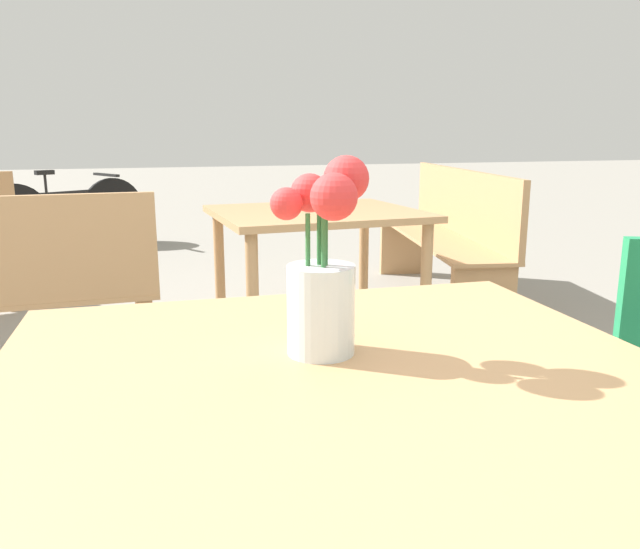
{
  "coord_description": "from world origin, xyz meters",
  "views": [
    {
      "loc": [
        -0.26,
        -0.73,
        1.07
      ],
      "look_at": [
        -0.0,
        0.1,
        0.87
      ],
      "focal_mm": 35.0,
      "sensor_mm": 36.0,
      "label": 1
    }
  ],
  "objects": [
    {
      "name": "table_back",
      "position": [
        0.57,
        1.97,
        0.62
      ],
      "size": [
        0.93,
        0.82,
        0.73
      ],
      "color": "tan",
      "rests_on": "ground_plane"
    },
    {
      "name": "flower_vase",
      "position": [
        0.0,
        0.1,
        0.86
      ],
      "size": [
        0.14,
        0.14,
        0.29
      ],
      "color": "silver",
      "rests_on": "table_front"
    },
    {
      "name": "bicycle",
      "position": [
        -0.77,
        5.46,
        0.34
      ],
      "size": [
        1.4,
        0.81,
        0.75
      ],
      "color": "black",
      "rests_on": "ground_plane"
    },
    {
      "name": "table_front",
      "position": [
        0.0,
        0.0,
        0.65
      ],
      "size": [
        0.98,
        0.95,
        0.75
      ],
      "color": "tan",
      "rests_on": "ground_plane"
    },
    {
      "name": "bench_near",
      "position": [
        1.67,
        2.74,
        0.47
      ],
      "size": [
        0.72,
        1.9,
        0.85
      ],
      "color": "tan",
      "rests_on": "ground_plane"
    }
  ]
}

